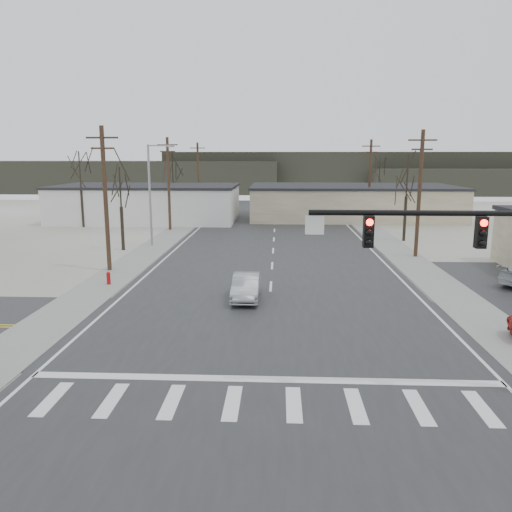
# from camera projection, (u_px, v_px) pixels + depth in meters

# --- Properties ---
(ground) EXTENTS (140.00, 140.00, 0.00)m
(ground) POSITION_uv_depth(u_px,v_px,m) (268.00, 331.00, 23.09)
(ground) COLOR silver
(ground) RESTS_ON ground
(main_road) EXTENTS (18.00, 110.00, 0.05)m
(main_road) POSITION_uv_depth(u_px,v_px,m) (272.00, 263.00, 37.78)
(main_road) COLOR #262628
(main_road) RESTS_ON ground
(cross_road) EXTENTS (90.00, 10.00, 0.04)m
(cross_road) POSITION_uv_depth(u_px,v_px,m) (268.00, 331.00, 23.08)
(cross_road) COLOR #262628
(cross_road) RESTS_ON ground
(sidewalk_left) EXTENTS (3.00, 90.00, 0.06)m
(sidewalk_left) POSITION_uv_depth(u_px,v_px,m) (151.00, 250.00, 43.15)
(sidewalk_left) COLOR gray
(sidewalk_left) RESTS_ON ground
(sidewalk_right) EXTENTS (3.00, 90.00, 0.06)m
(sidewalk_right) POSITION_uv_depth(u_px,v_px,m) (398.00, 252.00, 42.20)
(sidewalk_right) COLOR gray
(sidewalk_right) RESTS_ON ground
(fire_hydrant) EXTENTS (0.24, 0.24, 0.87)m
(fire_hydrant) POSITION_uv_depth(u_px,v_px,m) (109.00, 278.00, 31.30)
(fire_hydrant) COLOR #A50C0C
(fire_hydrant) RESTS_ON ground
(building_left_far) EXTENTS (22.30, 12.30, 4.50)m
(building_left_far) POSITION_uv_depth(u_px,v_px,m) (148.00, 203.00, 62.56)
(building_left_far) COLOR silver
(building_left_far) RESTS_ON ground
(building_right_far) EXTENTS (26.30, 14.30, 4.30)m
(building_right_far) POSITION_uv_depth(u_px,v_px,m) (352.00, 202.00, 65.32)
(building_right_far) COLOR beige
(building_right_far) RESTS_ON ground
(upole_left_b) EXTENTS (2.20, 0.30, 10.00)m
(upole_left_b) POSITION_uv_depth(u_px,v_px,m) (105.00, 197.00, 34.34)
(upole_left_b) COLOR #42301F
(upole_left_b) RESTS_ON ground
(upole_left_c) EXTENTS (2.20, 0.30, 10.00)m
(upole_left_c) POSITION_uv_depth(u_px,v_px,m) (169.00, 182.00, 53.94)
(upole_left_c) COLOR #42301F
(upole_left_c) RESTS_ON ground
(upole_left_d) EXTENTS (2.20, 0.30, 10.00)m
(upole_left_d) POSITION_uv_depth(u_px,v_px,m) (198.00, 176.00, 73.53)
(upole_left_d) COLOR #42301F
(upole_left_d) RESTS_ON ground
(upole_right_a) EXTENTS (2.20, 0.30, 10.00)m
(upole_right_a) POSITION_uv_depth(u_px,v_px,m) (419.00, 192.00, 39.18)
(upole_right_a) COLOR #42301F
(upole_right_a) RESTS_ON ground
(upole_right_b) EXTENTS (2.20, 0.30, 10.00)m
(upole_right_b) POSITION_uv_depth(u_px,v_px,m) (370.00, 179.00, 60.74)
(upole_right_b) COLOR #42301F
(upole_right_b) RESTS_ON ground
(streetlight_main) EXTENTS (2.40, 0.25, 9.00)m
(streetlight_main) POSITION_uv_depth(u_px,v_px,m) (152.00, 190.00, 44.13)
(streetlight_main) COLOR gray
(streetlight_main) RESTS_ON ground
(tree_left_near) EXTENTS (3.30, 3.30, 7.35)m
(tree_left_near) POSITION_uv_depth(u_px,v_px,m) (120.00, 189.00, 42.25)
(tree_left_near) COLOR #2E261C
(tree_left_near) RESTS_ON ground
(tree_right_mid) EXTENTS (3.74, 3.74, 8.33)m
(tree_right_mid) POSITION_uv_depth(u_px,v_px,m) (407.00, 179.00, 46.84)
(tree_right_mid) COLOR #2E261C
(tree_right_mid) RESTS_ON ground
(tree_left_far) EXTENTS (3.96, 3.96, 8.82)m
(tree_left_far) POSITION_uv_depth(u_px,v_px,m) (173.00, 169.00, 67.56)
(tree_left_far) COLOR #2E261C
(tree_left_far) RESTS_ON ground
(tree_right_far) EXTENTS (3.52, 3.52, 7.84)m
(tree_right_far) POSITION_uv_depth(u_px,v_px,m) (379.00, 173.00, 72.27)
(tree_right_far) COLOR #2E261C
(tree_right_far) RESTS_ON ground
(tree_left_mid) EXTENTS (3.96, 3.96, 8.82)m
(tree_left_mid) POSITION_uv_depth(u_px,v_px,m) (80.00, 172.00, 56.16)
(tree_left_mid) COLOR #2E261C
(tree_left_mid) RESTS_ON ground
(hill_left) EXTENTS (70.00, 18.00, 7.00)m
(hill_left) POSITION_uv_depth(u_px,v_px,m) (124.00, 177.00, 114.12)
(hill_left) COLOR #333026
(hill_left) RESTS_ON ground
(hill_center) EXTENTS (80.00, 18.00, 9.00)m
(hill_center) POSITION_uv_depth(u_px,v_px,m) (342.00, 172.00, 115.59)
(hill_center) COLOR #333026
(hill_center) RESTS_ON ground
(hill_right) EXTENTS (60.00, 18.00, 5.50)m
(hill_right) POSITION_uv_depth(u_px,v_px,m) (507.00, 181.00, 108.47)
(hill_right) COLOR #333026
(hill_right) RESTS_ON ground
(sedan_crossing) EXTENTS (1.49, 4.24, 1.39)m
(sedan_crossing) POSITION_uv_depth(u_px,v_px,m) (246.00, 287.00, 28.11)
(sedan_crossing) COLOR gray
(sedan_crossing) RESTS_ON main_road
(car_far_a) EXTENTS (2.26, 4.83, 1.36)m
(car_far_a) POSITION_uv_depth(u_px,v_px,m) (304.00, 207.00, 73.14)
(car_far_a) COLOR black
(car_far_a) RESTS_ON main_road
(car_far_b) EXTENTS (2.79, 4.43, 1.40)m
(car_far_b) POSITION_uv_depth(u_px,v_px,m) (227.00, 209.00, 69.91)
(car_far_b) COLOR black
(car_far_b) RESTS_ON main_road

